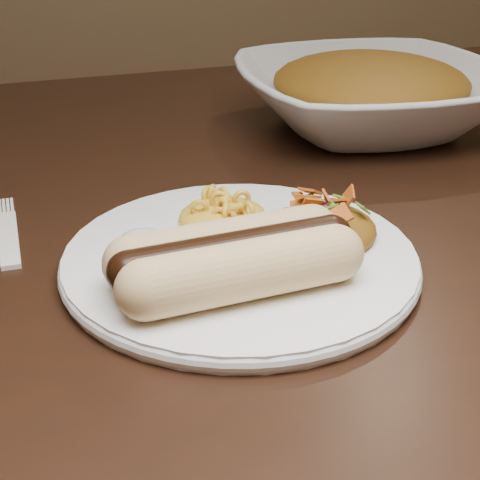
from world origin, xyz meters
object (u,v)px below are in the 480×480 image
object	(u,v)px
fork	(9,239)
serving_bowl	(369,97)
table	(204,277)
plate	(240,260)

from	to	relation	value
fork	serving_bowl	distance (m)	0.44
table	fork	xyz separation A→B (m)	(-0.18, -0.05, 0.09)
plate	fork	distance (m)	0.19
table	fork	bearing A→B (deg)	-163.38
table	fork	distance (m)	0.21
plate	serving_bowl	bearing A→B (deg)	48.23
table	serving_bowl	xyz separation A→B (m)	(0.23, 0.12, 0.13)
plate	serving_bowl	size ratio (longest dim) A/B	0.89
plate	fork	size ratio (longest dim) A/B	2.16
table	fork	world-z (taller)	fork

